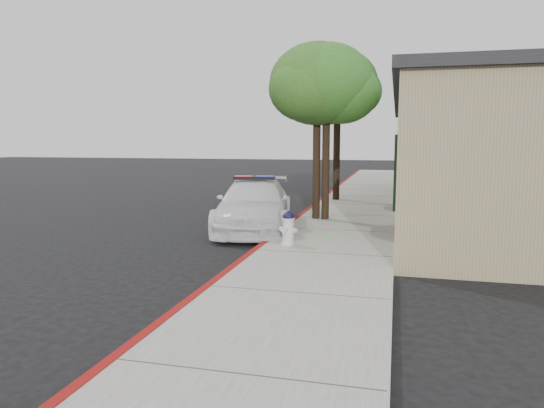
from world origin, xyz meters
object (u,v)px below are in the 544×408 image
(fire_hydrant, at_px, (288,228))
(street_tree_mid, at_px, (328,87))
(clapboard_building, at_px, (494,155))
(street_tree_far, at_px, (339,87))
(police_car, at_px, (255,205))
(street_tree_near, at_px, (318,88))

(fire_hydrant, relative_size, street_tree_mid, 0.15)
(clapboard_building, distance_m, fire_hydrant, 10.33)
(fire_hydrant, distance_m, street_tree_far, 10.58)
(clapboard_building, bearing_deg, street_tree_far, 166.90)
(police_car, xyz_separation_m, street_tree_far, (1.64, 7.08, 4.15))
(fire_hydrant, xyz_separation_m, street_tree_near, (0.02, 4.22, 3.75))
(police_car, distance_m, street_tree_mid, 4.37)
(police_car, relative_size, street_tree_far, 0.87)
(police_car, relative_size, street_tree_near, 0.98)
(police_car, relative_size, fire_hydrant, 6.68)
(street_tree_far, bearing_deg, street_tree_near, -90.30)
(clapboard_building, height_order, street_tree_far, street_tree_far)
(police_car, height_order, street_tree_far, street_tree_far)
(street_tree_mid, bearing_deg, fire_hydrant, -94.58)
(clapboard_building, height_order, street_tree_mid, street_tree_mid)
(street_tree_near, height_order, street_tree_mid, street_tree_near)
(street_tree_far, bearing_deg, police_car, -103.05)
(police_car, distance_m, street_tree_far, 8.37)
(clapboard_building, distance_m, street_tree_mid, 7.31)
(street_tree_near, bearing_deg, street_tree_far, 89.70)
(clapboard_building, xyz_separation_m, fire_hydrant, (-6.00, -8.26, -1.57))
(street_tree_mid, bearing_deg, police_car, -139.68)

